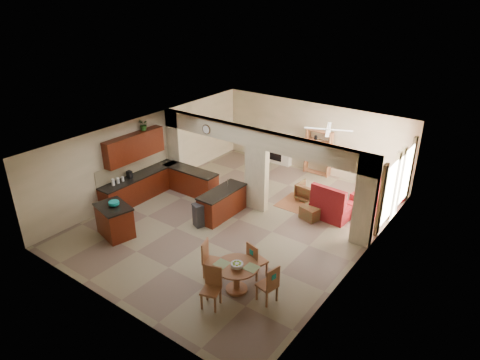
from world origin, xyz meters
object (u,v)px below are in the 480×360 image
Objects in this scene: kitchen_island at (115,221)px; dining_table at (237,274)px; sofa at (376,199)px; armchair at (308,192)px.

kitchen_island is 4.50m from dining_table.
sofa is at bearing 78.45° from dining_table.
kitchen_island is at bearing 61.68° from armchair.
armchair is (3.59, 5.49, -0.18)m from kitchen_island.
dining_table is at bearing 177.42° from sofa.
armchair is at bearing 99.47° from dining_table.
kitchen_island is at bearing -178.80° from dining_table.
kitchen_island is 0.52× the size of sofa.
kitchen_island reaches higher than sofa.
armchair is at bearing 70.57° from kitchen_island.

